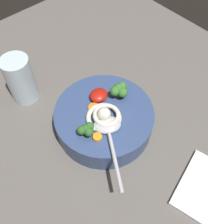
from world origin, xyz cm
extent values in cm
cube|color=#5B5651|center=(0.00, 0.00, 1.40)|extent=(107.24, 107.24, 2.81)
cylinder|color=#334775|center=(3.96, -1.48, 5.76)|extent=(22.95, 22.95, 5.91)
cylinder|color=olive|center=(3.96, -1.48, 6.00)|extent=(20.19, 20.19, 5.43)
torus|color=silver|center=(2.66, -2.87, 9.26)|extent=(7.94, 7.94, 1.10)
torus|color=silver|center=(3.17, -3.21, 10.14)|extent=(8.51, 8.51, 0.99)
sphere|color=silver|center=(2.66, -2.87, 10.69)|extent=(3.08, 3.08, 3.08)
ellipsoid|color=#B7B7BC|center=(1.85, -4.90, 9.51)|extent=(7.42, 6.89, 1.60)
cylinder|color=#B7B7BC|center=(-2.08, -11.28, 9.51)|extent=(8.55, 13.19, 0.80)
ellipsoid|color=#B2190F|center=(5.77, 2.43, 9.70)|extent=(4.39, 3.95, 1.97)
cylinder|color=#7A9E60|center=(9.69, -0.25, 9.35)|extent=(1.18, 1.18, 1.27)
sphere|color=#38752D|center=(9.69, -0.25, 11.14)|extent=(2.32, 2.32, 2.32)
sphere|color=#38752D|center=(10.85, -0.25, 10.93)|extent=(2.32, 2.32, 2.32)
sphere|color=#38752D|center=(8.64, 0.18, 11.04)|extent=(2.32, 2.32, 2.32)
sphere|color=#38752D|center=(9.69, -1.41, 10.97)|extent=(2.32, 2.32, 2.32)
cylinder|color=#7A9E60|center=(-2.62, -3.20, 9.24)|extent=(0.99, 0.99, 1.06)
sphere|color=#2D6628|center=(-2.62, -3.20, 10.74)|extent=(1.94, 1.94, 1.94)
sphere|color=#2D6628|center=(-1.65, -3.20, 10.56)|extent=(1.94, 1.94, 1.94)
sphere|color=#2D6628|center=(-3.50, -2.84, 10.65)|extent=(1.94, 1.94, 1.94)
sphere|color=#2D6628|center=(-2.62, -4.16, 10.60)|extent=(1.94, 1.94, 1.94)
cylinder|color=orange|center=(2.90, 0.75, 8.97)|extent=(2.73, 2.73, 0.51)
cylinder|color=orange|center=(-1.57, -5.59, 9.08)|extent=(2.00, 2.00, 0.74)
cylinder|color=silver|center=(-5.11, 19.32, 9.16)|extent=(6.80, 6.80, 12.71)
cube|color=white|center=(9.48, -27.69, 3.21)|extent=(16.55, 14.05, 0.80)
camera|label=1|loc=(-18.35, -26.52, 56.34)|focal=41.21mm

